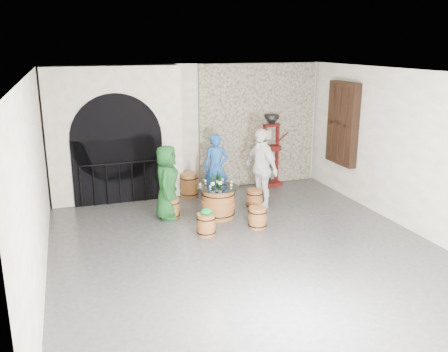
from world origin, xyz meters
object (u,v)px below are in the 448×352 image
object	(u,v)px
barrel_table	(218,202)
wine_bottle_right	(218,180)
barrel_stool_left	(171,208)
person_green	(167,182)
person_blue	(216,168)
barrel_stool_right	(254,199)
corking_press	(271,145)
barrel_stool_near_right	(258,218)
wine_bottle_left	(213,182)
side_barrel	(189,185)
barrel_stool_far	(217,193)
person_white	(261,168)
barrel_stool_near_left	(206,224)
wine_bottle_center	(220,181)

from	to	relation	value
barrel_table	wine_bottle_right	bearing A→B (deg)	75.27
barrel_stool_left	person_green	world-z (taller)	person_green
person_blue	barrel_table	bearing A→B (deg)	-85.70
barrel_stool_right	corking_press	xyz separation A→B (m)	(1.09, 1.56, 0.88)
person_blue	person_green	bearing A→B (deg)	-128.89
barrel_stool_near_right	corking_press	world-z (taller)	corking_press
barrel_stool_right	corking_press	size ratio (longest dim) A/B	0.23
person_blue	wine_bottle_left	xyz separation A→B (m)	(-0.45, -1.16, 0.01)
barrel_stool_near_right	side_barrel	distance (m)	2.57
barrel_stool_far	person_white	world-z (taller)	person_white
barrel_stool_left	barrel_stool_right	xyz separation A→B (m)	(1.96, 0.02, 0.00)
barrel_stool_left	person_white	size ratio (longest dim) A/B	0.24
barrel_table	barrel_stool_far	distance (m)	1.03
barrel_stool_left	wine_bottle_right	distance (m)	1.19
barrel_table	barrel_stool_near_left	distance (m)	1.03
barrel_stool_left	corking_press	distance (m)	3.55
barrel_stool_near_right	wine_bottle_center	size ratio (longest dim) A/B	1.37
person_green	barrel_stool_far	bearing A→B (deg)	-39.83
barrel_table	person_white	distance (m)	1.33
barrel_stool_left	wine_bottle_right	bearing A→B (deg)	-11.33
wine_bottle_center	barrel_stool_far	bearing A→B (deg)	76.34
barrel_stool_far	person_blue	distance (m)	0.61
barrel_table	wine_bottle_center	distance (m)	0.48
barrel_stool_left	barrel_stool_right	size ratio (longest dim) A/B	1.00
wine_bottle_left	side_barrel	world-z (taller)	wine_bottle_left
barrel_stool_far	person_blue	xyz separation A→B (m)	(0.04, 0.14, 0.60)
barrel_stool_near_right	person_green	size ratio (longest dim) A/B	0.27
side_barrel	person_blue	bearing A→B (deg)	-39.22
person_green	person_white	distance (m)	2.20
person_blue	wine_bottle_left	bearing A→B (deg)	-91.10
barrel_table	corking_press	bearing A→B (deg)	42.13
barrel_stool_far	corking_press	distance (m)	2.18
person_green	barrel_table	bearing A→B (deg)	-83.19
barrel_stool_near_left	wine_bottle_left	size ratio (longest dim) A/B	1.37
wine_bottle_left	wine_bottle_center	bearing A→B (deg)	-0.09
side_barrel	barrel_stool_near_right	bearing A→B (deg)	-71.33
barrel_stool_near_left	corking_press	distance (m)	3.88
barrel_stool_near_left	person_blue	xyz separation A→B (m)	(0.85, 2.01, 0.60)
barrel_stool_far	barrel_stool_right	distance (m)	0.98
wine_bottle_right	corking_press	xyz separation A→B (m)	(2.04, 1.78, 0.28)
person_green	wine_bottle_center	bearing A→B (deg)	-84.37
barrel_stool_near_left	corking_press	bearing A→B (deg)	46.59
barrel_stool_far	side_barrel	bearing A→B (deg)	130.84
barrel_stool_near_left	person_green	world-z (taller)	person_green
wine_bottle_center	person_white	bearing A→B (deg)	19.30
barrel_table	barrel_stool_far	size ratio (longest dim) A/B	2.02
corking_press	wine_bottle_left	bearing A→B (deg)	-149.30
barrel_stool_far	barrel_stool_right	world-z (taller)	same
person_green	wine_bottle_right	world-z (taller)	person_green
wine_bottle_center	wine_bottle_right	xyz separation A→B (m)	(-0.01, 0.12, 0.00)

